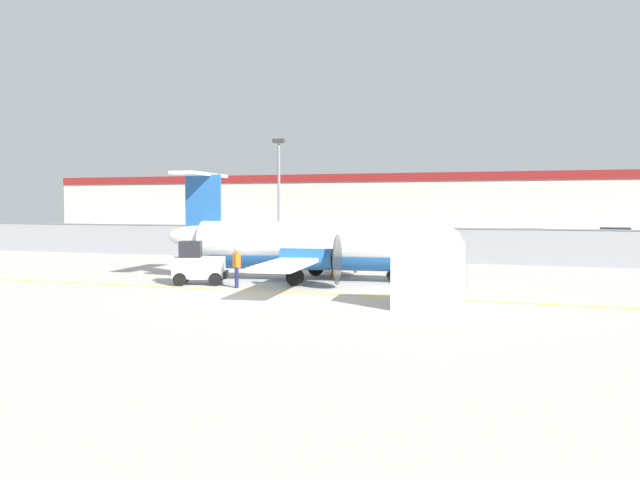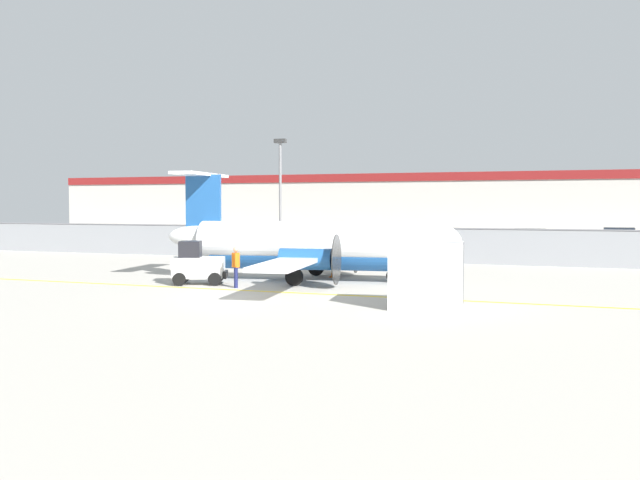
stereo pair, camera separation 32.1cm
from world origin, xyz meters
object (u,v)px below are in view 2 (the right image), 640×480
object	(u,v)px
baggage_tug	(197,265)
traffic_cone_near_left	(333,271)
commuter_airplane	(317,245)
apron_light_pole	(280,190)
ground_crew_worker	(236,265)
parked_car_3	(528,239)
traffic_cone_near_right	(447,281)
cargo_container	(427,275)
parked_car_0	(278,234)
parked_car_1	(357,234)
parked_car_2	(417,242)
parked_car_4	(617,238)

from	to	relation	value
baggage_tug	traffic_cone_near_left	distance (m)	6.65
commuter_airplane	apron_light_pole	bearing A→B (deg)	114.91
ground_crew_worker	parked_car_3	world-z (taller)	same
traffic_cone_near_right	parked_car_3	xyz separation A→B (m)	(1.35, 25.14, 0.58)
baggage_tug	parked_car_3	world-z (taller)	baggage_tug
cargo_container	apron_light_pole	distance (m)	19.09
traffic_cone_near_left	parked_car_0	size ratio (longest dim) A/B	0.15
traffic_cone_near_left	apron_light_pole	world-z (taller)	apron_light_pole
traffic_cone_near_left	parked_car_3	xyz separation A→B (m)	(7.24, 22.36, 0.58)
baggage_tug	apron_light_pole	distance (m)	11.85
parked_car_1	parked_car_3	xyz separation A→B (m)	(14.82, -5.27, 0.00)
parked_car_2	parked_car_1	bearing A→B (deg)	118.04
traffic_cone_near_left	traffic_cone_near_right	xyz separation A→B (m)	(5.89, -2.78, 0.00)
parked_car_0	parked_car_3	distance (m)	20.75
parked_car_1	parked_car_4	xyz separation A→B (m)	(21.02, -0.36, 0.00)
traffic_cone_near_left	parked_car_2	bearing A→B (deg)	88.02
parked_car_4	apron_light_pole	size ratio (longest dim) A/B	0.58
parked_car_2	parked_car_4	size ratio (longest dim) A/B	1.03
parked_car_3	parked_car_4	bearing A→B (deg)	-149.56
traffic_cone_near_right	parked_car_3	bearing A→B (deg)	86.92
parked_car_2	parked_car_3	size ratio (longest dim) A/B	0.99
traffic_cone_near_right	apron_light_pole	xyz separation A→B (m)	(-11.47, 9.25, 3.99)
cargo_container	apron_light_pole	world-z (taller)	apron_light_pole
traffic_cone_near_right	parked_car_0	bearing A→B (deg)	125.89
cargo_container	parked_car_3	size ratio (longest dim) A/B	0.61
baggage_tug	cargo_container	size ratio (longest dim) A/B	0.96
commuter_airplane	ground_crew_worker	world-z (taller)	commuter_airplane
parked_car_1	parked_car_4	distance (m)	21.02
cargo_container	parked_car_0	world-z (taller)	cargo_container
commuter_airplane	baggage_tug	size ratio (longest dim) A/B	6.24
commuter_airplane	parked_car_3	size ratio (longest dim) A/B	3.65
ground_crew_worker	parked_car_3	size ratio (longest dim) A/B	0.39
traffic_cone_near_right	parked_car_0	world-z (taller)	parked_car_0
ground_crew_worker	parked_car_1	distance (m)	33.34
parked_car_0	parked_car_4	world-z (taller)	same
parked_car_2	parked_car_3	world-z (taller)	same
cargo_container	apron_light_pole	xyz separation A→B (m)	(-11.79, 14.67, 3.20)
cargo_container	parked_car_1	xyz separation A→B (m)	(-13.79, 35.83, -0.21)
parked_car_3	apron_light_pole	distance (m)	20.70
traffic_cone_near_left	traffic_cone_near_right	bearing A→B (deg)	-25.29
traffic_cone_near_left	parked_car_2	xyz separation A→B (m)	(0.53, 15.38, 0.58)
commuter_airplane	parked_car_4	distance (m)	31.96
cargo_container	parked_car_4	xyz separation A→B (m)	(7.23, 35.47, -0.21)
ground_crew_worker	traffic_cone_near_left	world-z (taller)	ground_crew_worker
parked_car_1	traffic_cone_near_left	bearing A→B (deg)	-77.58
traffic_cone_near_right	parked_car_4	xyz separation A→B (m)	(7.55, 30.05, 0.58)
ground_crew_worker	parked_car_1	world-z (taller)	same
parked_car_0	parked_car_2	size ratio (longest dim) A/B	0.98
cargo_container	parked_car_0	bearing A→B (deg)	112.71
parked_car_4	apron_light_pole	bearing A→B (deg)	48.14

